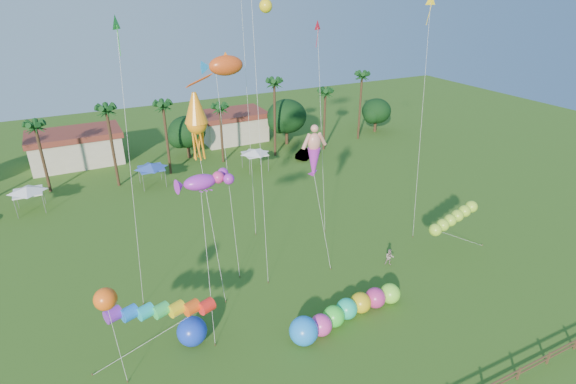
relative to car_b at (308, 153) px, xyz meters
name	(u,v)px	position (x,y,z in m)	size (l,w,h in m)	color
ground	(353,364)	(-16.92, -36.87, -0.73)	(160.00, 160.00, 0.00)	#285116
tree_line	(206,130)	(-13.35, 7.13, 3.55)	(69.46, 8.91, 11.00)	#3A2819
buildings_row	(153,139)	(-20.01, 13.13, 1.27)	(35.00, 7.00, 4.00)	beige
tent_row	(152,167)	(-22.92, -0.54, 2.02)	(31.00, 4.00, 0.60)	white
car_b	(308,153)	(0.00, 0.00, 0.00)	(1.54, 4.42, 1.46)	#4C4C54
spectator_b	(389,257)	(-7.05, -28.28, 0.08)	(0.78, 0.61, 1.61)	gray
caterpillar_inflatable	(343,313)	(-15.24, -32.92, 0.17)	(10.56, 3.00, 2.14)	#E43CA1
blue_ball	(192,331)	(-26.22, -29.85, 0.36)	(2.17, 2.17, 2.17)	blue
rainbow_tube	(182,314)	(-26.85, -30.22, 2.48)	(9.88, 2.10, 3.70)	red
green_worm	(435,230)	(-3.11, -29.57, 2.65)	(9.81, 2.28, 4.07)	#A2DE31
orange_ball_kite	(105,299)	(-31.37, -30.28, 5.39)	(1.52, 1.94, 6.85)	#FF5F14
merman_kite	(314,155)	(-11.72, -21.89, 8.88)	(2.38, 5.65, 12.02)	#DE8E7E
fish_kite	(226,66)	(-18.54, -18.52, 16.89)	(4.65, 6.46, 18.57)	#CF4717
squid_kite	(197,124)	(-22.35, -21.79, 13.18)	(2.04, 5.83, 16.50)	orange
lobster_kite	(200,182)	(-23.83, -26.81, 10.46)	(4.60, 5.88, 11.99)	purple
delta_kite_red	(318,31)	(-8.77, -16.98, 19.09)	(1.14, 3.78, 20.82)	red
delta_kite_yellow	(430,6)	(-0.26, -22.32, 21.30)	(2.11, 3.41, 23.06)	yellow
delta_kite_green	(117,29)	(-27.06, -20.43, 20.27)	(2.16, 4.07, 21.98)	green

